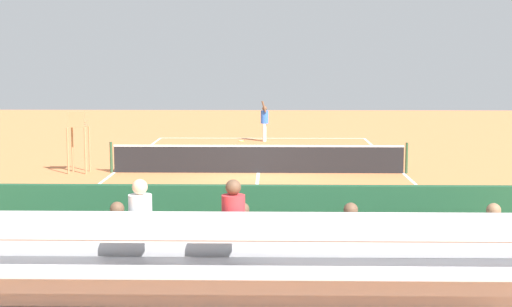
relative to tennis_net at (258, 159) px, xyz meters
name	(u,v)px	position (x,y,z in m)	size (l,w,h in m)	color
ground_plane	(258,173)	(0.00, 0.00, -0.50)	(60.00, 60.00, 0.00)	#D17542
court_line_markings	(258,173)	(0.00, -0.04, -0.50)	(10.10, 22.20, 0.01)	white
tennis_net	(258,159)	(0.00, 0.00, 0.00)	(10.30, 0.10, 1.07)	black
backdrop_wall	(243,247)	(0.00, 14.00, 0.50)	(18.00, 0.16, 2.00)	#1E4C2D
bleacher_stand	(245,274)	(-0.07, 15.36, 0.45)	(9.06, 2.40, 2.48)	#B2B2B7
umpire_chair	(78,135)	(6.20, 0.13, 0.81)	(0.67, 0.67, 2.14)	#A88456
courtside_bench	(361,262)	(-1.97, 13.27, 0.06)	(1.80, 0.40, 0.93)	#33383D
equipment_bag	(256,285)	(-0.19, 13.40, -0.32)	(0.90, 0.36, 0.36)	black
tennis_player	(265,120)	(-0.12, -9.69, 0.51)	(0.40, 0.55, 1.93)	white
tennis_racket	(242,141)	(0.95, -9.67, -0.49)	(0.39, 0.59, 0.03)	black
tennis_ball_near	(282,146)	(-0.92, -7.37, -0.47)	(0.07, 0.07, 0.07)	#CCDB33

